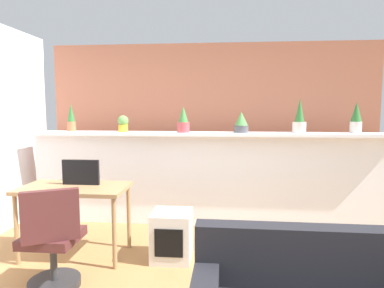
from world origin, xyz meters
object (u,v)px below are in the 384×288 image
Objects in this scene: potted_plant_5 at (356,118)px; office_chair at (53,247)px; potted_plant_4 at (299,119)px; desk at (75,194)px; potted_plant_0 at (71,118)px; potted_plant_3 at (241,123)px; tv_monitor at (81,172)px; side_cube_shelf at (172,236)px; potted_plant_2 at (183,121)px; potted_plant_1 at (123,123)px.

potted_plant_5 is 3.70m from office_chair.
potted_plant_4 reaches higher than desk.
potted_plant_0 reaches higher than potted_plant_3.
potted_plant_4 is at bearing 20.92° from tv_monitor.
office_chair is (-1.67, -1.73, -0.98)m from potted_plant_3.
potted_plant_0 is 2.29m from potted_plant_3.
tv_monitor is (-2.46, -0.94, -0.55)m from potted_plant_4.
side_cube_shelf is (-1.48, -1.01, -1.18)m from potted_plant_4.
side_cube_shelf is at bearing -90.35° from potted_plant_2.
potted_plant_1 is at bearing -179.36° from potted_plant_5.
potted_plant_3 is 0.68× the size of potted_plant_5.
potted_plant_1 is 0.20× the size of desk.
potted_plant_1 is 1.97m from office_chair.
potted_plant_1 is at bearing 179.74° from potted_plant_4.
potted_plant_1 reaches higher than desk.
potted_plant_0 reaches higher than side_cube_shelf.
potted_plant_2 reaches higher than office_chair.
office_chair is (0.07, -0.76, -0.49)m from tv_monitor.
office_chair is at bearing -150.65° from potted_plant_5.
desk is at bearing -64.55° from potted_plant_0.
desk is 2.78× the size of tv_monitor.
tv_monitor is at bearing -162.71° from potted_plant_5.
potted_plant_0 is at bearing 179.22° from potted_plant_3.
tv_monitor is at bearing -150.56° from potted_plant_3.
potted_plant_4 is 3.11m from office_chair.
potted_plant_3 is at bearing -179.84° from potted_plant_5.
tv_monitor is (-0.99, -0.94, -0.51)m from potted_plant_2.
potted_plant_1 is at bearing 77.90° from desk.
potted_plant_0 is 1.40× the size of potted_plant_3.
side_cube_shelf is at bearing -4.18° from tv_monitor.
potted_plant_4 is 0.40× the size of desk.
potted_plant_5 is 3.35m from tv_monitor.
potted_plant_5 is (2.17, 0.05, 0.04)m from potted_plant_2.
office_chair is (0.62, -1.77, -1.03)m from potted_plant_0.
potted_plant_1 is 0.56× the size of tv_monitor.
potted_plant_4 is at bearing 34.41° from side_cube_shelf.
potted_plant_0 is 3.72m from potted_plant_5.
tv_monitor is (-0.18, -0.95, -0.48)m from potted_plant_1.
tv_monitor is 0.79× the size of side_cube_shelf.
potted_plant_3 reaches higher than side_cube_shelf.
potted_plant_4 reaches higher than potted_plant_1.
desk is (-3.20, -1.06, -0.77)m from potted_plant_5.
tv_monitor reaches higher than side_cube_shelf.
potted_plant_5 reaches higher than desk.
potted_plant_4 is 2.69m from tv_monitor.
potted_plant_1 is at bearing -178.92° from potted_plant_3.
tv_monitor is at bearing 94.98° from office_chair.
potted_plant_2 reaches higher than potted_plant_1.
desk is at bearing -116.20° from tv_monitor.
potted_plant_2 is (1.55, -0.07, -0.03)m from potted_plant_0.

